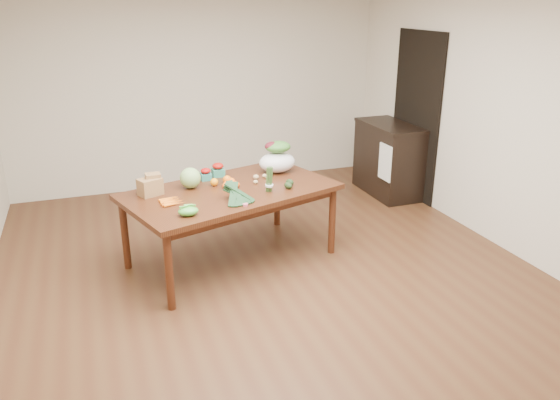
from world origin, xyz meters
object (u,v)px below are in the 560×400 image
object	(u,v)px
asparagus_bundle	(269,179)
mandarin_cluster	(233,183)
cabinet	(388,159)
paper_bag	(150,185)
kale_bunch	(239,194)
dining_table	(232,225)
cabbage	(190,178)
salad_bag	(277,158)

from	to	relation	value
asparagus_bundle	mandarin_cluster	bearing A→B (deg)	124.86
cabinet	mandarin_cluster	bearing A→B (deg)	-153.59
cabinet	mandarin_cluster	world-z (taller)	cabinet
cabinet	mandarin_cluster	distance (m)	2.73
paper_bag	mandarin_cluster	xyz separation A→B (m)	(0.77, -0.06, -0.05)
kale_bunch	asparagus_bundle	xyz separation A→B (m)	(0.35, 0.18, 0.05)
dining_table	cabinet	distance (m)	2.76
cabinet	kale_bunch	distance (m)	2.98
dining_table	mandarin_cluster	xyz separation A→B (m)	(0.03, 0.03, 0.42)
dining_table	asparagus_bundle	xyz separation A→B (m)	(0.33, -0.20, 0.50)
paper_bag	asparagus_bundle	world-z (taller)	asparagus_bundle
kale_bunch	cabinet	bearing A→B (deg)	15.73
cabinet	paper_bag	xyz separation A→B (m)	(-3.20, -1.15, 0.38)
paper_bag	dining_table	bearing A→B (deg)	-7.25
mandarin_cluster	cabbage	bearing A→B (deg)	160.83
dining_table	mandarin_cluster	world-z (taller)	mandarin_cluster
paper_bag	mandarin_cluster	bearing A→B (deg)	-4.65
dining_table	mandarin_cluster	size ratio (longest dim) A/B	10.92
cabbage	kale_bunch	bearing A→B (deg)	-58.68
dining_table	salad_bag	bearing A→B (deg)	13.55
kale_bunch	salad_bag	world-z (taller)	salad_bag
salad_bag	dining_table	bearing A→B (deg)	-149.16
paper_bag	asparagus_bundle	xyz separation A→B (m)	(1.06, -0.29, 0.03)
asparagus_bundle	salad_bag	xyz separation A→B (m)	(0.28, 0.56, 0.02)
asparagus_bundle	dining_table	bearing A→B (deg)	131.51
dining_table	paper_bag	bearing A→B (deg)	155.46
paper_bag	cabbage	size ratio (longest dim) A/B	1.36
cabbage	paper_bag	bearing A→B (deg)	-169.83
cabinet	salad_bag	distance (m)	2.10
mandarin_cluster	kale_bunch	size ratio (longest dim) A/B	0.45
salad_bag	kale_bunch	bearing A→B (deg)	-130.25
dining_table	asparagus_bundle	bearing A→B (deg)	-48.49
cabinet	paper_bag	bearing A→B (deg)	-160.30
paper_bag	asparagus_bundle	bearing A→B (deg)	-15.33
dining_table	paper_bag	distance (m)	0.88
mandarin_cluster	asparagus_bundle	distance (m)	0.38
cabbage	salad_bag	distance (m)	0.97
paper_bag	salad_bag	xyz separation A→B (m)	(1.34, 0.27, 0.05)
cabinet	kale_bunch	bearing A→B (deg)	-146.98
asparagus_bundle	salad_bag	bearing A→B (deg)	46.40
dining_table	mandarin_cluster	distance (m)	0.42
paper_bag	kale_bunch	distance (m)	0.86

